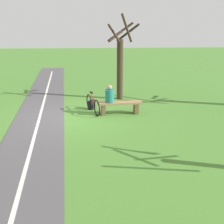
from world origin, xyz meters
TOP-DOWN VIEW (x-y plane):
  - ground_plane at (0.00, 0.00)m, footprint 80.00×80.00m
  - paved_path at (0.86, 4.00)m, footprint 4.89×36.03m
  - path_centre_line at (0.86, 4.00)m, footprint 2.78×31.90m
  - bench at (-1.97, -0.23)m, footprint 1.80×0.46m
  - person_seated at (-1.55, -0.21)m, footprint 0.36×0.36m
  - bicycle at (-0.89, -0.55)m, footprint 0.53×1.63m
  - backpack at (-0.84, -1.02)m, footprint 0.33×0.37m
  - tree_by_path at (-2.28, -2.76)m, footprint 1.53×1.53m

SIDE VIEW (x-z plane):
  - ground_plane at x=0.00m, z-range 0.00..0.00m
  - paved_path at x=0.86m, z-range 0.00..0.02m
  - path_centre_line at x=0.86m, z-range 0.02..0.02m
  - backpack at x=-0.84m, z-range 0.00..0.39m
  - bench at x=-1.97m, z-range 0.10..0.60m
  - bicycle at x=-0.89m, z-range -0.07..0.77m
  - person_seated at x=-1.55m, z-range 0.45..1.16m
  - tree_by_path at x=-2.28m, z-range -0.19..3.77m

